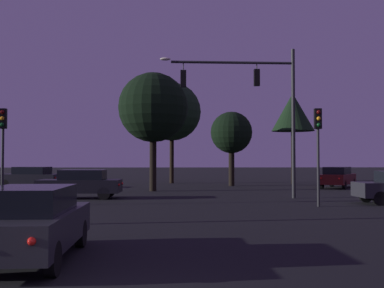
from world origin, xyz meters
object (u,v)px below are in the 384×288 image
Objects in this scene: traffic_light_corner_right at (3,137)px; car_far_lane at (338,177)px; car_crossing_right at (81,183)px; tree_left_far at (172,112)px; car_nearside_lane at (30,222)px; traffic_light_corner_left at (318,137)px; car_parked_lot at (31,177)px; traffic_signal_mast_arm at (257,97)px; tree_right_cluster at (293,113)px; tree_center_horizon at (153,108)px; tree_behind_sign at (231,133)px.

car_far_lane is at bearing 32.06° from traffic_light_corner_right.
traffic_light_corner_right is 5.15m from car_crossing_right.
car_nearside_lane is at bearing -94.69° from tree_left_far.
car_parked_lot is (-16.82, 13.63, -2.26)m from traffic_light_corner_left.
car_parked_lot is at bearing 177.92° from car_far_lane.
traffic_signal_mast_arm reaches higher than traffic_light_corner_left.
car_parked_lot is at bearing -167.66° from tree_right_cluster.
traffic_light_corner_left is 14.14m from car_nearside_lane.
tree_left_far is 9.87m from tree_center_horizon.
car_crossing_right is at bearing -129.74° from tree_behind_sign.
tree_behind_sign is (-7.31, 2.85, 3.31)m from car_far_lane.
tree_right_cluster reaches higher than car_far_lane.
tree_center_horizon is (-7.79, 10.02, 2.37)m from traffic_light_corner_left.
tree_right_cluster is at bearing 68.71° from traffic_signal_mast_arm.
traffic_signal_mast_arm reaches higher than traffic_light_corner_right.
car_crossing_right and car_parked_lot have the same top height.
traffic_light_corner_left is 0.57× the size of tree_right_cluster.
tree_center_horizon reaches higher than tree_behind_sign.
car_nearside_lane is 0.95× the size of car_far_lane.
car_crossing_right is 18.58m from car_far_lane.
traffic_light_corner_right reaches higher than traffic_light_corner_left.
tree_center_horizon reaches higher than car_crossing_right.
traffic_light_corner_right is 0.57× the size of tree_right_cluster.
traffic_signal_mast_arm is at bearing 16.61° from traffic_light_corner_right.
tree_behind_sign is at bearing -41.26° from tree_left_far.
traffic_signal_mast_arm is 1.85× the size of traffic_light_corner_left.
car_nearside_lane is 31.64m from tree_right_cluster.
traffic_signal_mast_arm is 1.83× the size of car_nearside_lane.
traffic_signal_mast_arm is at bearing 114.12° from traffic_light_corner_left.
traffic_signal_mast_arm is at bearing -44.15° from tree_center_horizon.
traffic_light_corner_left is (1.94, -4.34, -2.35)m from traffic_signal_mast_arm.
tree_behind_sign reaches higher than traffic_light_corner_left.
traffic_light_corner_left is 0.75× the size of tree_behind_sign.
tree_behind_sign is at bearing 74.66° from car_nearside_lane.
traffic_signal_mast_arm is at bearing -89.63° from tree_behind_sign.
tree_right_cluster is (3.40, 18.06, 2.89)m from traffic_light_corner_left.
traffic_signal_mast_arm is 1.84× the size of traffic_light_corner_right.
traffic_light_corner_right is 0.99× the size of car_crossing_right.
car_crossing_right is at bearing -153.37° from car_far_lane.
car_nearside_lane is (4.80, -11.24, -2.28)m from traffic_light_corner_right.
car_far_lane is at bearing -30.14° from tree_left_far.
traffic_light_corner_right is 0.50× the size of tree_left_far.
traffic_signal_mast_arm is 1.38× the size of tree_behind_sign.
car_parked_lot is at bearing -172.12° from tree_behind_sign.
traffic_light_corner_left is at bearing -39.04° from car_parked_lot.
traffic_light_corner_left is 0.99× the size of traffic_light_corner_right.
tree_behind_sign is at bearing 7.88° from car_parked_lot.
traffic_light_corner_left is at bearing -21.69° from car_crossing_right.
traffic_light_corner_left is 0.93× the size of car_parked_lot.
tree_left_far reaches higher than car_nearside_lane.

